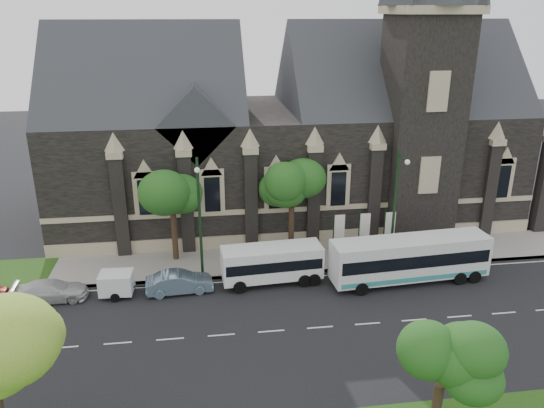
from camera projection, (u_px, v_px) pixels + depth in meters
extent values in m
plane|color=black|center=(271.00, 331.00, 31.61)|extent=(160.00, 160.00, 0.00)
cube|color=gray|center=(255.00, 260.00, 40.42)|extent=(80.00, 5.00, 0.15)
cube|color=black|center=(286.00, 162.00, 48.52)|extent=(40.00, 15.00, 10.00)
cube|color=#282A2F|center=(149.00, 111.00, 45.27)|extent=(16.00, 15.00, 15.00)
cube|color=#282A2F|center=(394.00, 105.00, 48.06)|extent=(20.00, 15.00, 15.00)
cube|color=#282A2F|center=(196.00, 120.00, 41.59)|extent=(6.00, 6.00, 6.00)
cube|color=black|center=(419.00, 130.00, 42.83)|extent=(5.50, 5.50, 18.00)
cube|color=tan|center=(431.00, 10.00, 39.65)|extent=(6.20, 6.20, 0.60)
cube|color=tan|center=(301.00, 209.00, 42.13)|extent=(40.00, 0.22, 0.40)
cube|color=tan|center=(300.00, 238.00, 43.03)|extent=(40.00, 0.25, 1.20)
cube|color=black|center=(276.00, 192.00, 41.19)|extent=(1.20, 0.12, 2.80)
sphere|color=#77A632|center=(10.00, 320.00, 20.12)|extent=(3.12, 3.12, 3.12)
sphere|color=#23581B|center=(443.00, 358.00, 21.99)|extent=(3.20, 3.20, 3.20)
sphere|color=#23581B|center=(452.00, 336.00, 22.41)|extent=(2.40, 2.40, 2.40)
cylinder|color=black|center=(291.00, 231.00, 41.07)|extent=(0.44, 0.44, 3.96)
sphere|color=#23581B|center=(292.00, 186.00, 39.80)|extent=(3.84, 3.84, 3.84)
sphere|color=#23581B|center=(300.00, 174.00, 40.31)|extent=(2.88, 2.88, 2.88)
cylinder|color=black|center=(175.00, 237.00, 39.93)|extent=(0.44, 0.44, 3.96)
sphere|color=#23581B|center=(172.00, 192.00, 38.69)|extent=(3.68, 3.68, 3.68)
sphere|color=#23581B|center=(181.00, 180.00, 39.18)|extent=(2.76, 2.76, 2.76)
cylinder|color=black|center=(394.00, 211.00, 38.11)|extent=(0.20, 0.20, 9.00)
cylinder|color=black|center=(403.00, 158.00, 35.91)|extent=(0.10, 1.60, 0.10)
sphere|color=silver|center=(407.00, 162.00, 35.20)|extent=(0.36, 0.36, 0.36)
cylinder|color=black|center=(200.00, 220.00, 36.33)|extent=(0.20, 0.20, 9.00)
cylinder|color=black|center=(197.00, 165.00, 34.14)|extent=(0.10, 1.60, 0.10)
sphere|color=silver|center=(197.00, 170.00, 33.43)|extent=(0.36, 0.36, 0.36)
cylinder|color=black|center=(333.00, 236.00, 40.05)|extent=(0.10, 0.10, 4.00)
cube|color=white|center=(339.00, 228.00, 39.90)|extent=(0.80, 0.04, 2.20)
cylinder|color=black|center=(359.00, 234.00, 40.30)|extent=(0.10, 0.10, 4.00)
cube|color=white|center=(365.00, 227.00, 40.15)|extent=(0.80, 0.04, 2.20)
cylinder|color=black|center=(384.00, 233.00, 40.55)|extent=(0.10, 0.10, 4.00)
cube|color=white|center=(390.00, 226.00, 40.40)|extent=(0.80, 0.04, 2.20)
cube|color=silver|center=(410.00, 257.00, 36.84)|extent=(11.40, 3.14, 2.83)
cube|color=black|center=(410.00, 255.00, 36.78)|extent=(10.95, 3.14, 0.92)
cube|color=teal|center=(409.00, 272.00, 37.23)|extent=(10.95, 3.13, 0.35)
cylinder|color=black|center=(362.00, 289.00, 35.50)|extent=(0.92, 0.34, 0.90)
cylinder|color=black|center=(350.00, 273.00, 37.65)|extent=(0.92, 0.34, 0.90)
cylinder|color=black|center=(460.00, 278.00, 36.90)|extent=(0.92, 0.34, 0.90)
cylinder|color=black|center=(443.00, 264.00, 39.06)|extent=(0.92, 0.34, 0.90)
cylinder|color=black|center=(475.00, 277.00, 37.12)|extent=(0.92, 0.34, 0.90)
cylinder|color=black|center=(457.00, 262.00, 39.27)|extent=(0.92, 0.34, 0.90)
cube|color=white|center=(272.00, 262.00, 36.81)|extent=(7.14, 2.66, 2.25)
cube|color=black|center=(272.00, 261.00, 36.78)|extent=(6.86, 2.69, 0.76)
cylinder|color=black|center=(240.00, 287.00, 35.73)|extent=(0.92, 0.34, 0.90)
cylinder|color=black|center=(235.00, 272.00, 37.75)|extent=(0.92, 0.34, 0.90)
cylinder|color=black|center=(305.00, 281.00, 36.59)|extent=(0.92, 0.34, 0.90)
cylinder|color=black|center=(297.00, 267.00, 38.61)|extent=(0.92, 0.34, 0.90)
cylinder|color=black|center=(314.00, 280.00, 36.72)|extent=(0.92, 0.34, 0.90)
cylinder|color=black|center=(306.00, 266.00, 38.74)|extent=(0.92, 0.34, 0.90)
cube|color=silver|center=(116.00, 283.00, 35.25)|extent=(2.25, 1.73, 1.41)
cylinder|color=black|center=(115.00, 298.00, 34.72)|extent=(0.62, 0.25, 0.61)
cylinder|color=black|center=(120.00, 286.00, 36.24)|extent=(0.62, 0.25, 0.61)
cylinder|color=black|center=(138.00, 287.00, 35.49)|extent=(1.30, 0.15, 0.08)
imported|color=slate|center=(179.00, 282.00, 35.77)|extent=(4.62, 1.90, 1.49)
imported|color=silver|center=(51.00, 291.00, 34.82)|extent=(4.77, 2.09, 1.36)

